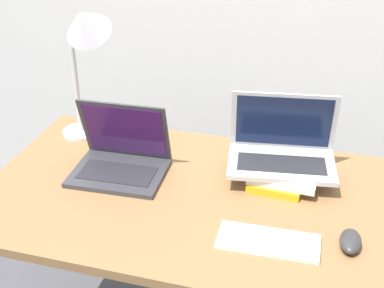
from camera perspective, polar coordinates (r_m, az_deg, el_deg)
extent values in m
cube|color=brown|center=(1.72, -0.42, -5.64)|extent=(1.31, 0.80, 0.03)
cylinder|color=gray|center=(2.39, -12.00, -6.36)|extent=(0.05, 0.05, 0.73)
cylinder|color=gray|center=(2.18, 17.78, -11.16)|extent=(0.05, 0.05, 0.73)
cube|color=#333338|center=(1.81, -7.81, -3.07)|extent=(0.31, 0.25, 0.02)
cube|color=#232328|center=(1.79, -7.98, -3.05)|extent=(0.25, 0.13, 0.00)
cube|color=#333338|center=(1.82, -7.17, 1.49)|extent=(0.31, 0.09, 0.23)
cube|color=#381451|center=(1.81, -7.21, 1.38)|extent=(0.28, 0.07, 0.20)
cube|color=gold|center=(1.80, 9.30, -3.25)|extent=(0.18, 0.25, 0.03)
cube|color=white|center=(1.79, 9.96, -2.58)|extent=(0.22, 0.25, 0.02)
cube|color=#B2B2B7|center=(1.77, 9.50, -2.12)|extent=(0.37, 0.26, 0.02)
cube|color=#232328|center=(1.75, 9.53, -2.08)|extent=(0.30, 0.15, 0.00)
cube|color=#B2B2B7|center=(1.79, 9.74, 2.44)|extent=(0.35, 0.09, 0.21)
cube|color=#0F1938|center=(1.79, 9.74, 2.36)|extent=(0.31, 0.07, 0.18)
cube|color=white|center=(1.52, 8.14, -10.27)|extent=(0.29, 0.13, 0.01)
cube|color=silver|center=(1.52, 8.16, -10.06)|extent=(0.26, 0.10, 0.00)
ellipsoid|color=#2D2D2D|center=(1.55, 16.55, -9.91)|extent=(0.06, 0.11, 0.04)
cylinder|color=silver|center=(2.09, -11.72, 1.28)|extent=(0.14, 0.14, 0.01)
cylinder|color=silver|center=(2.01, -12.29, 6.36)|extent=(0.02, 0.02, 0.39)
cone|color=silver|center=(1.86, -11.40, 12.61)|extent=(0.16, 0.19, 0.17)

